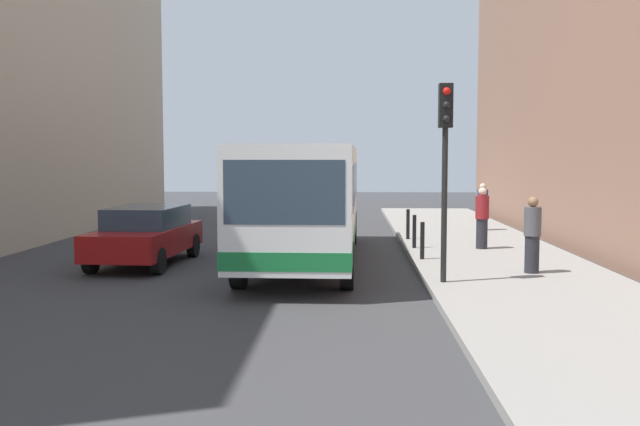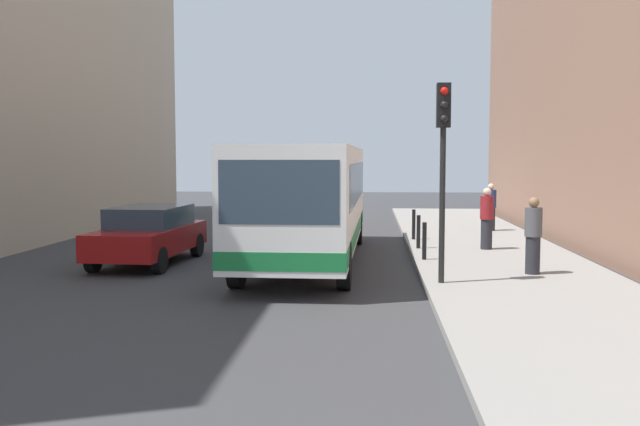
% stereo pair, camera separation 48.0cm
% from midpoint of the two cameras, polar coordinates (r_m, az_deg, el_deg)
% --- Properties ---
extents(ground_plane, '(80.00, 80.00, 0.00)m').
position_cam_midpoint_polar(ground_plane, '(16.68, -3.96, -5.00)').
color(ground_plane, '#38383A').
extents(sidewalk, '(4.40, 40.00, 0.15)m').
position_cam_midpoint_polar(sidewalk, '(16.94, 14.57, -4.73)').
color(sidewalk, gray).
rests_on(sidewalk, ground).
extents(bus, '(2.71, 11.06, 3.00)m').
position_cam_midpoint_polar(bus, '(18.71, -1.76, 1.36)').
color(bus, white).
rests_on(bus, ground).
extents(car_beside_bus, '(2.06, 4.49, 1.48)m').
position_cam_midpoint_polar(car_beside_bus, '(18.81, -14.47, -1.64)').
color(car_beside_bus, maroon).
rests_on(car_beside_bus, ground).
extents(traffic_light, '(0.28, 0.33, 4.10)m').
position_cam_midpoint_polar(traffic_light, '(14.84, 9.09, 5.43)').
color(traffic_light, black).
rests_on(traffic_light, sidewalk).
extents(bollard_near, '(0.11, 0.11, 0.95)m').
position_cam_midpoint_polar(bollard_near, '(18.30, 7.46, -2.21)').
color(bollard_near, black).
rests_on(bollard_near, sidewalk).
extents(bollard_mid, '(0.11, 0.11, 0.95)m').
position_cam_midpoint_polar(bollard_mid, '(20.52, 6.91, -1.48)').
color(bollard_mid, black).
rests_on(bollard_mid, sidewalk).
extents(bollard_far, '(0.11, 0.11, 0.95)m').
position_cam_midpoint_polar(bollard_far, '(22.76, 6.46, -0.89)').
color(bollard_far, black).
rests_on(bollard_far, sidewalk).
extents(pedestrian_near_signal, '(0.38, 0.38, 1.72)m').
position_cam_midpoint_polar(pedestrian_near_signal, '(16.57, 15.86, -1.71)').
color(pedestrian_near_signal, '#26262D').
rests_on(pedestrian_near_signal, sidewalk).
extents(pedestrian_mid_sidewalk, '(0.38, 0.38, 1.74)m').
position_cam_midpoint_polar(pedestrian_mid_sidewalk, '(20.66, 12.21, -0.41)').
color(pedestrian_mid_sidewalk, '#26262D').
rests_on(pedestrian_mid_sidewalk, sidewalk).
extents(pedestrian_far_sidewalk, '(0.38, 0.38, 1.67)m').
position_cam_midpoint_polar(pedestrian_far_sidewalk, '(25.95, 12.38, 0.48)').
color(pedestrian_far_sidewalk, '#26262D').
rests_on(pedestrian_far_sidewalk, sidewalk).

